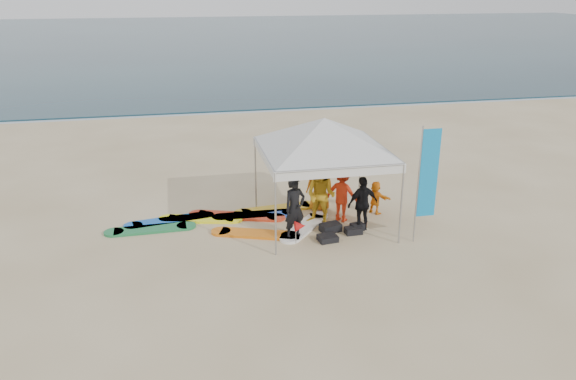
# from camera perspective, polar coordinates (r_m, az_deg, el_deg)

# --- Properties ---
(ground) EXTENTS (120.00, 120.00, 0.00)m
(ground) POSITION_cam_1_polar(r_m,az_deg,el_deg) (13.47, 2.43, -8.59)
(ground) COLOR beige
(ground) RESTS_ON ground
(ocean) EXTENTS (160.00, 84.00, 0.08)m
(ocean) POSITION_cam_1_polar(r_m,az_deg,el_deg) (71.76, -9.66, 15.00)
(ocean) COLOR #0C2633
(ocean) RESTS_ON ground
(shoreline_foam) EXTENTS (160.00, 1.20, 0.01)m
(shoreline_foam) POSITION_cam_1_polar(r_m,az_deg,el_deg) (30.46, -5.97, 7.97)
(shoreline_foam) COLOR silver
(shoreline_foam) RESTS_ON ground
(person_black_a) EXTENTS (0.74, 0.62, 1.73)m
(person_black_a) POSITION_cam_1_polar(r_m,az_deg,el_deg) (14.93, 0.69, -1.86)
(person_black_a) COLOR black
(person_black_a) RESTS_ON ground
(person_yellow) EXTENTS (1.10, 1.05, 1.78)m
(person_yellow) POSITION_cam_1_polar(r_m,az_deg,el_deg) (15.77, 3.36, -0.55)
(person_yellow) COLOR gold
(person_yellow) RESTS_ON ground
(person_orange_a) EXTENTS (1.22, 1.15, 1.66)m
(person_orange_a) POSITION_cam_1_polar(r_m,az_deg,el_deg) (16.13, 5.55, -0.35)
(person_orange_a) COLOR red
(person_orange_a) RESTS_ON ground
(person_black_b) EXTENTS (0.97, 0.56, 1.56)m
(person_black_b) POSITION_cam_1_polar(r_m,az_deg,el_deg) (15.60, 7.59, -1.38)
(person_black_b) COLOR black
(person_black_b) RESTS_ON ground
(person_orange_b) EXTENTS (0.84, 0.60, 1.63)m
(person_orange_b) POSITION_cam_1_polar(r_m,az_deg,el_deg) (16.85, 3.23, 0.57)
(person_orange_b) COLOR #CE6B12
(person_orange_b) RESTS_ON ground
(person_seated) EXTENTS (0.77, 0.94, 1.01)m
(person_seated) POSITION_cam_1_polar(r_m,az_deg,el_deg) (16.87, 8.87, -0.75)
(person_seated) COLOR orange
(person_seated) RESTS_ON ground
(canopy_tent) EXTENTS (4.69, 4.69, 3.54)m
(canopy_tent) POSITION_cam_1_polar(r_m,az_deg,el_deg) (15.19, 3.72, 7.28)
(canopy_tent) COLOR #A5A5A8
(canopy_tent) RESTS_ON ground
(feather_flag) EXTENTS (0.54, 0.04, 3.17)m
(feather_flag) POSITION_cam_1_polar(r_m,az_deg,el_deg) (14.85, 13.97, 1.49)
(feather_flag) COLOR #A5A5A8
(feather_flag) RESTS_ON ground
(marker_pennant) EXTENTS (0.28, 0.28, 0.64)m
(marker_pennant) POSITION_cam_1_polar(r_m,az_deg,el_deg) (14.77, 1.25, -3.70)
(marker_pennant) COLOR #A5A5A8
(marker_pennant) RESTS_ON ground
(gear_pile) EXTENTS (1.48, 1.06, 0.22)m
(gear_pile) POSITION_cam_1_polar(r_m,az_deg,el_deg) (15.52, 5.18, -4.15)
(gear_pile) COLOR black
(gear_pile) RESTS_ON ground
(surfboard_spread) EXTENTS (6.05, 2.72, 0.07)m
(surfboard_spread) POSITION_cam_1_polar(r_m,az_deg,el_deg) (16.33, -5.77, -3.11)
(surfboard_spread) COLOR orange
(surfboard_spread) RESTS_ON ground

